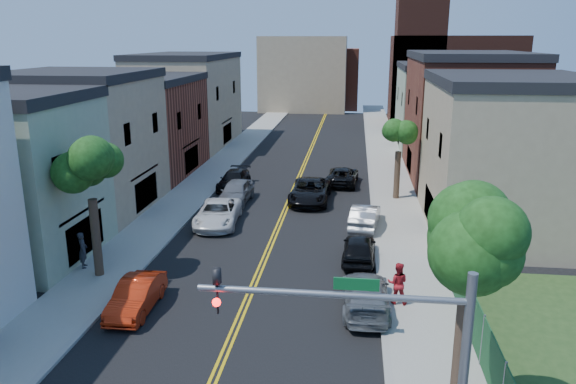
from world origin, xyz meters
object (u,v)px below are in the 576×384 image
(grey_car_right, at_px, (366,294))
(silver_car_right, at_px, (365,216))
(red_sedan, at_px, (136,296))
(pedestrian_right, at_px, (398,283))
(pedestrian_left, at_px, (83,250))
(black_car_right, at_px, (359,248))
(black_car_left, at_px, (234,180))
(dark_car_right_far, at_px, (342,176))
(white_pickup, at_px, (218,213))
(grey_car_left, at_px, (236,192))
(black_suv_lane, at_px, (310,191))

(grey_car_right, distance_m, silver_car_right, 11.18)
(red_sedan, distance_m, pedestrian_right, 11.61)
(red_sedan, xyz_separation_m, pedestrian_left, (-4.44, 4.00, 0.39))
(silver_car_right, bearing_deg, pedestrian_left, 37.26)
(silver_car_right, height_order, pedestrian_left, pedestrian_left)
(grey_car_right, relative_size, black_car_right, 1.18)
(black_car_left, bearing_deg, pedestrian_right, -56.34)
(dark_car_right_far, bearing_deg, black_car_right, 98.28)
(silver_car_right, height_order, dark_car_right_far, silver_car_right)
(black_car_left, bearing_deg, white_pickup, -81.93)
(grey_car_left, bearing_deg, grey_car_right, -57.44)
(grey_car_right, height_order, dark_car_right_far, grey_car_right)
(grey_car_right, bearing_deg, red_sedan, 6.23)
(white_pickup, relative_size, silver_car_right, 1.20)
(black_suv_lane, relative_size, pedestrian_right, 3.10)
(white_pickup, height_order, black_suv_lane, black_suv_lane)
(red_sedan, distance_m, silver_car_right, 16.11)
(pedestrian_left, distance_m, pedestrian_right, 16.05)
(dark_car_right_far, bearing_deg, pedestrian_left, 60.02)
(grey_car_right, distance_m, black_suv_lane, 17.00)
(grey_car_left, height_order, pedestrian_left, pedestrian_left)
(grey_car_right, relative_size, silver_car_right, 1.11)
(black_car_left, distance_m, black_car_right, 17.22)
(white_pickup, distance_m, black_car_right, 10.37)
(grey_car_left, xyz_separation_m, dark_car_right_far, (7.60, 6.36, -0.11))
(red_sedan, distance_m, black_suv_lane, 18.93)
(black_car_left, distance_m, pedestrian_left, 17.50)
(red_sedan, xyz_separation_m, grey_car_right, (10.06, 1.32, 0.03))
(pedestrian_left, bearing_deg, black_car_left, -37.10)
(red_sedan, relative_size, dark_car_right_far, 0.83)
(black_suv_lane, relative_size, pedestrian_left, 3.15)
(black_suv_lane, xyz_separation_m, pedestrian_right, (5.23, -16.05, 0.28))
(red_sedan, bearing_deg, black_suv_lane, 69.55)
(pedestrian_left, bearing_deg, red_sedan, -154.99)
(grey_car_left, distance_m, pedestrian_left, 14.04)
(grey_car_left, distance_m, black_suv_lane, 5.44)
(grey_car_right, bearing_deg, black_car_right, -88.42)
(pedestrian_right, bearing_deg, black_car_right, -66.15)
(grey_car_left, height_order, black_suv_lane, grey_car_left)
(black_car_right, relative_size, dark_car_right_far, 0.83)
(silver_car_right, xyz_separation_m, pedestrian_left, (-14.60, -8.50, 0.34))
(white_pickup, height_order, pedestrian_left, pedestrian_left)
(white_pickup, xyz_separation_m, grey_car_right, (9.32, -10.65, -0.03))
(grey_car_right, bearing_deg, dark_car_right_far, -87.10)
(black_car_left, relative_size, silver_car_right, 1.06)
(black_suv_lane, bearing_deg, red_sedan, -108.04)
(grey_car_left, bearing_deg, black_car_right, -46.38)
(grey_car_left, bearing_deg, pedestrian_left, -110.00)
(black_car_left, bearing_deg, dark_car_right_far, 17.94)
(red_sedan, relative_size, black_suv_lane, 0.72)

